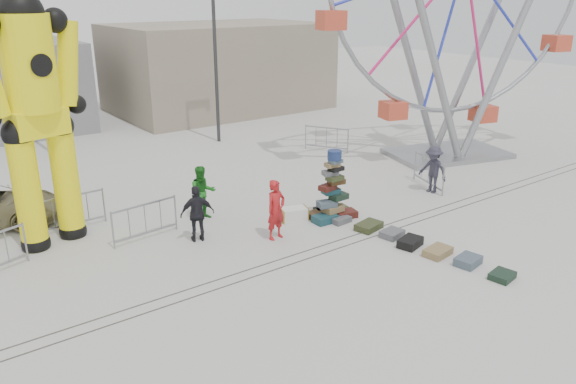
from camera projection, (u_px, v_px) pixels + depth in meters
ground at (359, 254)px, 15.30m from camera, size 90.00×90.00×0.00m
track_line_near at (344, 246)px, 15.75m from camera, size 40.00×0.04×0.01m
track_line_far at (335, 241)px, 16.06m from camera, size 40.00×0.04×0.01m
building_right at (218, 67)px, 33.55m from camera, size 12.00×8.00×5.00m
lamp_post_right at (217, 45)px, 25.39m from camera, size 1.41×0.25×8.00m
lamp_post_left at (43, 50)px, 23.02m from camera, size 1.41×0.25×8.00m
suitcase_tower at (332, 199)px, 17.54m from camera, size 1.56×1.38×2.22m
crash_test_dummy at (34, 102)px, 14.70m from camera, size 3.03×1.33×7.61m
steamer_trunk at (294, 214)px, 17.52m from camera, size 0.95×0.72×0.39m
row_case_0 at (369, 226)px, 16.87m from camera, size 0.92×0.71×0.20m
row_case_1 at (392, 234)px, 16.34m from camera, size 0.74×0.62×0.20m
row_case_2 at (410, 242)px, 15.72m from camera, size 0.85×0.68×0.25m
row_case_3 at (438, 252)px, 15.21m from camera, size 0.87×0.64×0.20m
row_case_4 at (468, 261)px, 14.66m from camera, size 0.78×0.63×0.23m
row_case_5 at (502, 276)px, 13.96m from camera, size 0.70×0.60×0.17m
barricade_dummy_b at (71, 212)px, 16.73m from camera, size 2.00×0.13×1.10m
barricade_dummy_c at (145, 221)px, 16.07m from camera, size 2.00×0.32×1.10m
barricade_wheel_front at (429, 173)px, 20.37m from camera, size 0.76×1.92×1.10m
barricade_wheel_back at (326, 139)px, 25.06m from camera, size 1.12×1.76×1.10m
pedestrian_red at (276, 210)px, 16.00m from camera, size 0.70×0.51×1.77m
pedestrian_green at (203, 193)px, 17.43m from camera, size 0.96×0.82×1.71m
pedestrian_black at (197, 214)px, 15.86m from camera, size 1.04×0.66×1.65m
pedestrian_grey at (433, 170)px, 19.74m from camera, size 0.75×1.15×1.68m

